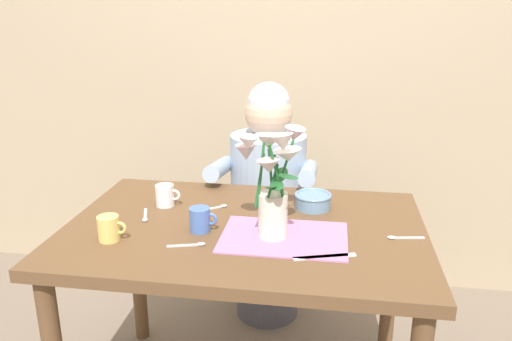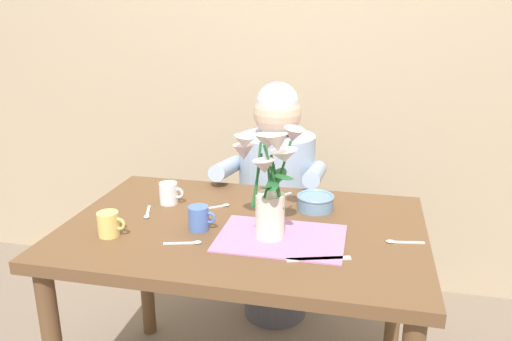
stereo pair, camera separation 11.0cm
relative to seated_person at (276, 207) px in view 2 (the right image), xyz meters
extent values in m
cube|color=tan|center=(0.00, 0.43, 0.69)|extent=(4.00, 0.10, 2.50)
cube|color=brown|center=(0.00, -0.62, 0.16)|extent=(1.20, 0.80, 0.04)
cylinder|color=brown|center=(-0.54, -0.28, -0.21)|extent=(0.06, 0.06, 0.70)
cylinder|color=brown|center=(0.54, -0.28, -0.21)|extent=(0.06, 0.06, 0.70)
cylinder|color=#4C4C56|center=(0.00, 0.00, -0.36)|extent=(0.30, 0.30, 0.40)
cylinder|color=#99ADC6|center=(0.00, 0.00, 0.09)|extent=(0.34, 0.34, 0.50)
sphere|color=#DBB293|center=(0.00, 0.00, 0.44)|extent=(0.21, 0.21, 0.21)
sphere|color=silver|center=(0.00, 0.00, 0.48)|extent=(0.19, 0.19, 0.19)
cylinder|color=#99ADC6|center=(-0.19, -0.14, 0.22)|extent=(0.07, 0.33, 0.12)
cylinder|color=#99ADC6|center=(0.19, -0.14, 0.22)|extent=(0.07, 0.33, 0.12)
cube|color=#B275A3|center=(0.14, -0.69, 0.18)|extent=(0.40, 0.28, 0.00)
cylinder|color=silver|center=(0.11, -0.69, 0.25)|extent=(0.09, 0.09, 0.15)
cylinder|color=#23602D|center=(0.13, -0.70, 0.37)|extent=(0.05, 0.02, 0.17)
cone|color=white|center=(0.15, -0.71, 0.45)|extent=(0.10, 0.09, 0.05)
sphere|color=#E5D14C|center=(0.15, -0.71, 0.46)|extent=(0.02, 0.02, 0.02)
cylinder|color=#23602D|center=(0.14, -0.65, 0.39)|extent=(0.07, 0.03, 0.21)
cone|color=silver|center=(0.16, -0.60, 0.49)|extent=(0.10, 0.09, 0.06)
sphere|color=#E5D14C|center=(0.16, -0.60, 0.50)|extent=(0.02, 0.02, 0.02)
cylinder|color=#23602D|center=(0.09, -0.65, 0.38)|extent=(0.02, 0.06, 0.18)
cone|color=white|center=(0.08, -0.61, 0.47)|extent=(0.10, 0.11, 0.05)
sphere|color=#E5D14C|center=(0.08, -0.61, 0.47)|extent=(0.02, 0.02, 0.02)
cylinder|color=#23602D|center=(0.06, -0.68, 0.37)|extent=(0.03, 0.06, 0.16)
cone|color=silver|center=(0.02, -0.68, 0.45)|extent=(0.08, 0.07, 0.05)
sphere|color=#E5D14C|center=(0.02, -0.68, 0.46)|extent=(0.02, 0.02, 0.02)
cylinder|color=#23602D|center=(0.07, -0.70, 0.39)|extent=(0.03, 0.01, 0.21)
cone|color=white|center=(0.03, -0.72, 0.49)|extent=(0.08, 0.08, 0.05)
sphere|color=#E5D14C|center=(0.03, -0.72, 0.50)|extent=(0.02, 0.02, 0.02)
cylinder|color=#23602D|center=(0.10, -0.72, 0.36)|extent=(0.05, 0.01, 0.15)
cone|color=silver|center=(0.10, -0.76, 0.43)|extent=(0.07, 0.07, 0.05)
sphere|color=#E5D14C|center=(0.10, -0.76, 0.44)|extent=(0.02, 0.02, 0.02)
cylinder|color=#23602D|center=(0.13, -0.73, 0.40)|extent=(0.05, 0.08, 0.22)
cone|color=white|center=(0.14, -0.78, 0.51)|extent=(0.09, 0.08, 0.06)
sphere|color=#E5D14C|center=(0.14, -0.78, 0.52)|extent=(0.02, 0.02, 0.02)
ellipsoid|color=#23602D|center=(0.13, -0.75, 0.37)|extent=(0.06, 0.10, 0.02)
ellipsoid|color=#23602D|center=(0.15, -0.73, 0.40)|extent=(0.09, 0.09, 0.02)
ellipsoid|color=#23602D|center=(0.11, -0.75, 0.37)|extent=(0.04, 0.09, 0.04)
ellipsoid|color=#23602D|center=(0.12, -0.63, 0.37)|extent=(0.06, 0.09, 0.04)
cylinder|color=#6689A8|center=(0.22, -0.42, 0.20)|extent=(0.13, 0.13, 0.05)
torus|color=#6689A8|center=(0.22, -0.42, 0.23)|extent=(0.14, 0.14, 0.01)
cube|color=silver|center=(0.28, -0.81, 0.18)|extent=(0.19, 0.07, 0.00)
cylinder|color=#476BB7|center=(-0.13, -0.68, 0.22)|extent=(0.07, 0.07, 0.08)
torus|color=#476BB7|center=(-0.10, -0.68, 0.22)|extent=(0.04, 0.01, 0.04)
cylinder|color=#E5C666|center=(-0.40, -0.79, 0.22)|extent=(0.07, 0.07, 0.08)
torus|color=#E5C666|center=(-0.36, -0.79, 0.22)|extent=(0.04, 0.01, 0.04)
cylinder|color=silver|center=(-0.32, -0.48, 0.22)|extent=(0.07, 0.07, 0.08)
torus|color=silver|center=(-0.28, -0.48, 0.22)|extent=(0.04, 0.01, 0.04)
cube|color=silver|center=(-0.36, -0.58, 0.18)|extent=(0.04, 0.10, 0.00)
ellipsoid|color=silver|center=(-0.34, -0.63, 0.18)|extent=(0.03, 0.03, 0.01)
cube|color=silver|center=(-0.15, -0.50, 0.18)|extent=(0.09, 0.07, 0.00)
ellipsoid|color=silver|center=(-0.10, -0.46, 0.18)|extent=(0.03, 0.03, 0.01)
cube|color=silver|center=(0.08, -0.32, 0.18)|extent=(0.07, 0.09, 0.00)
ellipsoid|color=silver|center=(0.05, -0.36, 0.18)|extent=(0.03, 0.03, 0.01)
cube|color=silver|center=(0.54, -0.64, 0.18)|extent=(0.10, 0.03, 0.00)
ellipsoid|color=silver|center=(0.48, -0.64, 0.18)|extent=(0.03, 0.02, 0.01)
cube|color=silver|center=(-0.16, -0.80, 0.18)|extent=(0.10, 0.04, 0.00)
ellipsoid|color=silver|center=(-0.10, -0.78, 0.18)|extent=(0.03, 0.03, 0.01)
camera|label=1|loc=(0.28, -2.15, 0.88)|focal=35.52mm
camera|label=2|loc=(0.39, -2.13, 0.88)|focal=35.52mm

